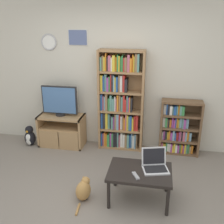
{
  "coord_description": "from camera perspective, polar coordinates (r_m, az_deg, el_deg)",
  "views": [
    {
      "loc": [
        0.76,
        -2.54,
        2.32
      ],
      "look_at": [
        0.1,
        1.05,
        0.96
      ],
      "focal_mm": 42.0,
      "sensor_mm": 36.0,
      "label": 1
    }
  ],
  "objects": [
    {
      "name": "ground_plane",
      "position": [
        3.53,
        -5.09,
        -20.89
      ],
      "size": [
        18.0,
        18.0,
        0.0
      ],
      "primitive_type": "plane",
      "color": "gray"
    },
    {
      "name": "wall_back",
      "position": [
        4.67,
        0.66,
        7.77
      ],
      "size": [
        6.23,
        0.09,
        2.6
      ],
      "color": "beige",
      "rests_on": "ground_plane"
    },
    {
      "name": "tv_stand",
      "position": [
        4.99,
        -10.89,
        -3.98
      ],
      "size": [
        0.83,
        0.41,
        0.59
      ],
      "color": "tan",
      "rests_on": "ground_plane"
    },
    {
      "name": "television",
      "position": [
        4.81,
        -11.35,
        2.37
      ],
      "size": [
        0.65,
        0.18,
        0.55
      ],
      "color": "black",
      "rests_on": "tv_stand"
    },
    {
      "name": "bookshelf_tall",
      "position": [
        4.62,
        1.67,
        1.98
      ],
      "size": [
        0.79,
        0.25,
        1.79
      ],
      "color": "#9E754C",
      "rests_on": "ground_plane"
    },
    {
      "name": "bookshelf_short",
      "position": [
        4.72,
        14.17,
        -3.51
      ],
      "size": [
        0.68,
        0.26,
        0.97
      ],
      "color": "brown",
      "rests_on": "ground_plane"
    },
    {
      "name": "coffee_table",
      "position": [
        3.49,
        6.06,
        -13.29
      ],
      "size": [
        0.81,
        0.57,
        0.44
      ],
      "color": "black",
      "rests_on": "ground_plane"
    },
    {
      "name": "laptop",
      "position": [
        3.51,
        9.29,
        -11.1
      ],
      "size": [
        0.38,
        0.36,
        0.26
      ],
      "rotation": [
        0.0,
        0.0,
        0.26
      ],
      "color": "silver",
      "rests_on": "coffee_table"
    },
    {
      "name": "remote_near_laptop",
      "position": [
        3.35,
        5.19,
        -13.64
      ],
      "size": [
        0.11,
        0.16,
        0.02
      ],
      "rotation": [
        0.0,
        0.0,
        0.49
      ],
      "color": "#99999E",
      "rests_on": "coffee_table"
    },
    {
      "name": "cat",
      "position": [
        3.65,
        -6.18,
        -16.43
      ],
      "size": [
        0.25,
        0.47,
        0.31
      ],
      "rotation": [
        0.0,
        0.0,
        -0.3
      ],
      "color": "#B78447",
      "rests_on": "ground_plane"
    },
    {
      "name": "penguin_figurine",
      "position": [
        5.18,
        -17.47,
        -5.12
      ],
      "size": [
        0.21,
        0.19,
        0.39
      ],
      "color": "black",
      "rests_on": "ground_plane"
    }
  ]
}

